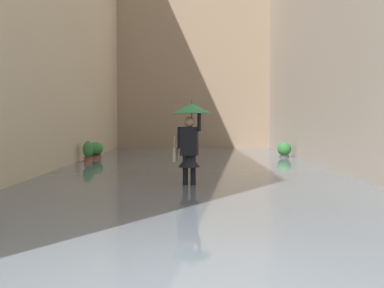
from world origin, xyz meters
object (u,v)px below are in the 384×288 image
at_px(person_wading, 190,131).
at_px(potted_plant_mid_right, 88,153).
at_px(potted_plant_near_left, 284,151).
at_px(potted_plant_far_right, 96,152).

distance_m(person_wading, potted_plant_mid_right, 7.01).
height_order(potted_plant_near_left, potted_plant_mid_right, potted_plant_mid_right).
bearing_deg(potted_plant_near_left, potted_plant_far_right, 5.25).
xyz_separation_m(potted_plant_far_right, potted_plant_near_left, (-7.38, -0.68, -0.01)).
relative_size(potted_plant_far_right, potted_plant_mid_right, 0.89).
relative_size(potted_plant_far_right, potted_plant_near_left, 1.04).
bearing_deg(potted_plant_far_right, potted_plant_mid_right, 91.74).
relative_size(potted_plant_near_left, potted_plant_mid_right, 0.86).
bearing_deg(person_wading, potted_plant_near_left, -114.54).
bearing_deg(potted_plant_mid_right, potted_plant_far_right, -88.26).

